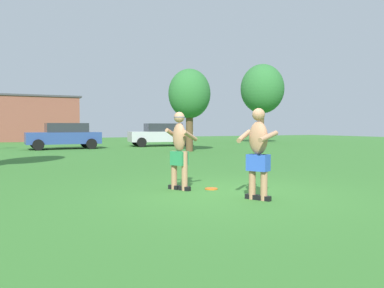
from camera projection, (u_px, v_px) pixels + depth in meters
ground_plane at (230, 194)px, 7.79m from camera, size 80.00×80.00×0.00m
player_with_cap at (179, 147)px, 8.25m from camera, size 0.73×0.76×1.71m
player_in_blue at (258, 151)px, 7.12m from camera, size 0.79×0.81×1.72m
frisbee at (211, 189)px, 8.35m from camera, size 0.28×0.28×0.03m
car_blue_mid_lot at (64, 135)px, 23.19m from camera, size 4.33×2.08×1.58m
car_silver_far_end at (161, 134)px, 26.59m from camera, size 4.48×2.42×1.58m
outbuilding_behind_lot at (12, 118)px, 34.92m from camera, size 11.84×4.49×4.22m
tree_right_field at (189, 94)px, 20.86m from camera, size 2.31×2.31×4.53m
tree_behind_players at (262, 89)px, 31.25m from camera, size 3.56×3.56×6.48m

